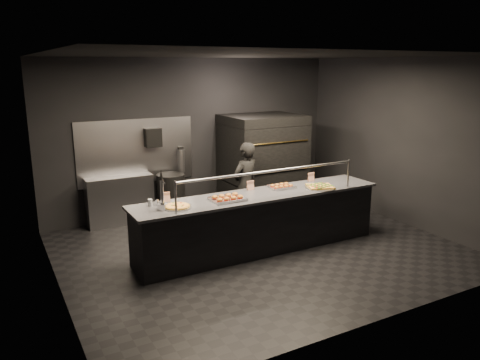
% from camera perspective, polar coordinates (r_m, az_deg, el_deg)
% --- Properties ---
extents(room, '(6.04, 6.00, 3.00)m').
position_cam_1_polar(room, '(7.15, 2.15, 2.82)').
color(room, black).
rests_on(room, ground).
extents(service_counter, '(4.10, 0.78, 1.37)m').
position_cam_1_polar(service_counter, '(7.39, 2.43, -5.11)').
color(service_counter, black).
rests_on(service_counter, ground).
extents(pizza_oven, '(1.50, 1.23, 1.91)m').
position_cam_1_polar(pizza_oven, '(9.43, 2.74, 2.21)').
color(pizza_oven, black).
rests_on(pizza_oven, ground).
extents(prep_shelf, '(1.20, 0.35, 0.90)m').
position_cam_1_polar(prep_shelf, '(8.87, -14.42, -2.40)').
color(prep_shelf, '#99999E').
rests_on(prep_shelf, ground).
extents(towel_dispenser, '(0.30, 0.20, 0.35)m').
position_cam_1_polar(towel_dispenser, '(8.90, -10.58, 5.11)').
color(towel_dispenser, black).
rests_on(towel_dispenser, room).
extents(fire_extinguisher, '(0.14, 0.14, 0.51)m').
position_cam_1_polar(fire_extinguisher, '(9.17, -7.21, 2.38)').
color(fire_extinguisher, '#B2B2B7').
rests_on(fire_extinguisher, room).
extents(beer_tap, '(0.15, 0.21, 0.57)m').
position_cam_1_polar(beer_tap, '(6.51, -9.46, -2.20)').
color(beer_tap, silver).
rests_on(beer_tap, service_counter).
extents(round_pizza, '(0.42, 0.42, 0.03)m').
position_cam_1_polar(round_pizza, '(6.61, -7.68, -3.21)').
color(round_pizza, silver).
rests_on(round_pizza, service_counter).
extents(slider_tray_a, '(0.51, 0.39, 0.08)m').
position_cam_1_polar(slider_tray_a, '(6.91, -1.53, -2.22)').
color(slider_tray_a, silver).
rests_on(slider_tray_a, service_counter).
extents(slider_tray_b, '(0.45, 0.37, 0.06)m').
position_cam_1_polar(slider_tray_b, '(7.63, 5.10, -0.78)').
color(slider_tray_b, silver).
rests_on(slider_tray_b, service_counter).
extents(square_pizza, '(0.50, 0.50, 0.05)m').
position_cam_1_polar(square_pizza, '(7.72, 9.75, -0.80)').
color(square_pizza, silver).
rests_on(square_pizza, service_counter).
extents(condiment_jar, '(0.16, 0.06, 0.10)m').
position_cam_1_polar(condiment_jar, '(6.74, -10.65, -2.71)').
color(condiment_jar, silver).
rests_on(condiment_jar, service_counter).
extents(tent_cards, '(2.74, 0.04, 0.15)m').
position_cam_1_polar(tent_cards, '(7.43, 0.79, -0.72)').
color(tent_cards, white).
rests_on(tent_cards, service_counter).
extents(trash_bin, '(0.52, 0.52, 0.87)m').
position_cam_1_polar(trash_bin, '(8.95, -8.39, -2.04)').
color(trash_bin, black).
rests_on(trash_bin, ground).
extents(worker, '(0.65, 0.52, 1.55)m').
position_cam_1_polar(worker, '(8.33, 0.66, -0.67)').
color(worker, black).
rests_on(worker, ground).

